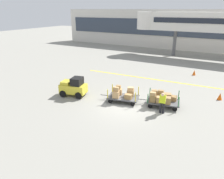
# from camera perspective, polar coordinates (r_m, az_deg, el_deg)

# --- Properties ---
(ground_plane) EXTENTS (120.00, 120.00, 0.00)m
(ground_plane) POSITION_cam_1_polar(r_m,az_deg,el_deg) (15.64, 3.75, -4.41)
(ground_plane) COLOR gray
(apron_lead_line) EXTENTS (17.45, 1.06, 0.01)m
(apron_lead_line) POSITION_cam_1_polar(r_m,az_deg,el_deg) (21.61, 14.10, 2.29)
(apron_lead_line) COLOR yellow
(apron_lead_line) RESTS_ON ground_plane
(terminal_building) EXTENTS (50.76, 2.51, 6.70)m
(terminal_building) POSITION_cam_1_polar(r_m,az_deg,el_deg) (39.37, 21.21, 14.74)
(terminal_building) COLOR beige
(terminal_building) RESTS_ON ground_plane
(jet_bridge) EXTENTS (20.05, 3.00, 6.33)m
(jet_bridge) POSITION_cam_1_polar(r_m,az_deg,el_deg) (33.11, 22.74, 16.46)
(jet_bridge) COLOR silver
(jet_bridge) RESTS_ON ground_plane
(baggage_tug) EXTENTS (2.29, 1.63, 1.58)m
(baggage_tug) POSITION_cam_1_polar(r_m,az_deg,el_deg) (17.42, -10.36, 0.67)
(baggage_tug) COLOR gold
(baggage_tug) RESTS_ON ground_plane
(baggage_cart_lead) EXTENTS (3.09, 1.88, 1.25)m
(baggage_cart_lead) POSITION_cam_1_polar(r_m,az_deg,el_deg) (16.15, 2.95, -1.32)
(baggage_cart_lead) COLOR #4C4C4F
(baggage_cart_lead) RESTS_ON ground_plane
(baggage_cart_middle) EXTENTS (3.09, 1.88, 1.14)m
(baggage_cart_middle) POSITION_cam_1_polar(r_m,az_deg,el_deg) (15.81, 13.35, -2.39)
(baggage_cart_middle) COLOR #4C4C4F
(baggage_cart_middle) RESTS_ON ground_plane
(baggage_handler) EXTENTS (0.44, 0.46, 1.56)m
(baggage_handler) POSITION_cam_1_polar(r_m,az_deg,el_deg) (14.53, 13.51, -3.28)
(baggage_handler) COLOR black
(baggage_handler) RESTS_ON ground_plane
(safety_cone_near) EXTENTS (0.36, 0.36, 0.55)m
(safety_cone_near) POSITION_cam_1_polar(r_m,az_deg,el_deg) (18.58, 27.22, -1.68)
(safety_cone_near) COLOR #EA590F
(safety_cone_near) RESTS_ON ground_plane
(safety_cone_far) EXTENTS (0.36, 0.36, 0.55)m
(safety_cone_far) POSITION_cam_1_polar(r_m,az_deg,el_deg) (24.43, 21.39, 4.27)
(safety_cone_far) COLOR #EA590F
(safety_cone_far) RESTS_ON ground_plane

